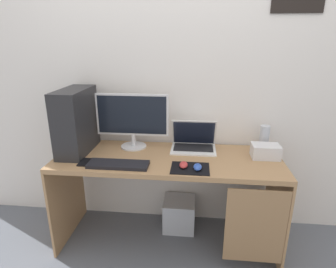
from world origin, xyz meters
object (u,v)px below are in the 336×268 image
Objects in this scene: monitor at (132,119)px; speaker at (264,138)px; laptop at (194,143)px; mouse_right at (198,167)px; mouse_left at (184,165)px; keyboard at (118,164)px; projector at (265,151)px; subwoofer at (179,214)px; cell_phone at (85,162)px; pc_tower at (76,121)px.

speaker is (1.03, 0.05, -0.14)m from monitor.
laptop is 0.38m from mouse_right.
monitor is 1.63× the size of laptop.
mouse_right is at bearing -14.74° from mouse_left.
speaker is 1.14m from keyboard.
speaker is 0.17m from projector.
subwoofer is at bearing 110.65° from mouse_right.
mouse_right is 0.36× the size of subwoofer.
speaker is 0.47× the size of keyboard.
monitor reaches higher than cell_phone.
mouse_right is (0.09, -0.03, 0.00)m from mouse_left.
projector is at bearing 21.73° from mouse_left.
cell_phone is at bearing -155.47° from laptop.
laptop is 1.75× the size of projector.
cell_phone is at bearing 177.61° from mouse_right.
mouse_right is 0.80m from cell_phone.
laptop is 0.54m from projector.
subwoofer is (-0.04, 0.34, -0.63)m from mouse_left.
monitor reaches higher than mouse_left.
projector is 0.76× the size of subwoofer.
monitor is at bearing 16.67° from pc_tower.
laptop reaches higher than mouse_right.
pc_tower reaches higher than cell_phone.
laptop is 0.55m from speaker.
laptop is at bearing 36.34° from keyboard.
projector is 2.08× the size of mouse_right.
keyboard is at bearing -94.17° from monitor.
mouse_left reaches higher than keyboard.
speaker is at bearing 3.04° from monitor.
mouse_right is (-0.50, -0.26, -0.03)m from projector.
keyboard is 0.25m from cell_phone.
keyboard is at bearing -158.62° from speaker.
speaker is at bearing 32.93° from mouse_left.
monitor is 5.94× the size of mouse_left.
speaker reaches higher than projector.
keyboard is 4.38× the size of mouse_right.
speaker is 0.73m from mouse_left.
keyboard is 4.38× the size of mouse_left.
subwoofer is at bearing 0.37° from monitor.
mouse_left is at bearing 165.26° from mouse_right.
mouse_left is 0.36× the size of subwoofer.
pc_tower is 5.07× the size of mouse_right.
projector is 0.48× the size of keyboard.
mouse_left is (-0.59, -0.24, -0.03)m from projector.
monitor reaches higher than mouse_right.
pc_tower is at bearing 147.82° from keyboard.
projector reaches higher than mouse_right.
keyboard is at bearing -143.66° from laptop.
cell_phone is at bearing -153.01° from subwoofer.
monitor is at bearing 50.19° from cell_phone.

